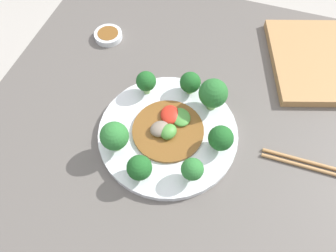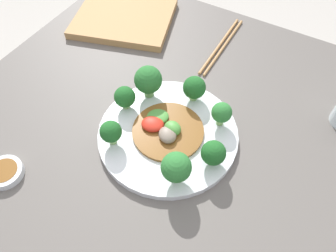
% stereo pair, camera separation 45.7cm
% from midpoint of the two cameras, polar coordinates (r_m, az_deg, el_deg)
% --- Properties ---
extents(ground_plane, '(8.00, 8.00, 0.00)m').
position_cam_midpoint_polar(ground_plane, '(1.32, -9.21, -24.06)').
color(ground_plane, '#B7B2A8').
extents(table, '(0.85, 0.87, 0.70)m').
position_cam_midpoint_polar(table, '(0.98, -12.01, -19.52)').
color(table, '#5B5651').
rests_on(table, ground_plane).
extents(plate, '(0.28, 0.28, 0.02)m').
position_cam_midpoint_polar(plate, '(0.63, -15.75, -14.02)').
color(plate, silver).
rests_on(plate, table).
extents(broccoli_south, '(0.05, 0.05, 0.06)m').
position_cam_midpoint_polar(broccoli_south, '(0.62, -10.27, -5.13)').
color(broccoli_south, '#89B76B').
rests_on(broccoli_south, plate).
extents(broccoli_southwest, '(0.04, 0.04, 0.06)m').
position_cam_midpoint_polar(broccoli_southwest, '(0.58, -5.96, -10.92)').
color(broccoli_southwest, '#7AAD5B').
rests_on(broccoli_southwest, plate).
extents(broccoli_northeast, '(0.04, 0.04, 0.06)m').
position_cam_midpoint_polar(broccoli_northeast, '(0.62, -26.94, -13.69)').
color(broccoli_northeast, '#89B76B').
rests_on(broccoli_northeast, plate).
extents(broccoli_southeast, '(0.06, 0.06, 0.08)m').
position_cam_midpoint_polar(broccoli_southeast, '(0.64, -18.87, -3.55)').
color(broccoli_southeast, '#70A356').
rests_on(broccoli_southeast, plate).
extents(broccoli_east, '(0.04, 0.04, 0.05)m').
position_cam_midpoint_polar(broccoli_east, '(0.65, -23.16, -6.69)').
color(broccoli_east, '#89B76B').
rests_on(broccoli_east, plate).
extents(broccoli_west, '(0.05, 0.05, 0.06)m').
position_cam_midpoint_polar(broccoli_west, '(0.55, -9.15, -19.59)').
color(broccoli_west, '#70A356').
rests_on(broccoli_west, plate).
extents(broccoli_northwest, '(0.05, 0.05, 0.07)m').
position_cam_midpoint_polar(broccoli_northwest, '(0.55, -17.30, -22.25)').
color(broccoli_northwest, '#89B76B').
rests_on(broccoli_northwest, plate).
extents(stirfry_center, '(0.14, 0.14, 0.03)m').
position_cam_midpoint_polar(stirfry_center, '(0.62, -16.46, -13.27)').
color(stirfry_center, brown).
rests_on(stirfry_center, plate).
extents(chopsticks, '(0.02, 0.24, 0.01)m').
position_cam_midpoint_polar(chopsticks, '(0.76, -2.10, 5.26)').
color(chopsticks, '#AD7F4C').
rests_on(chopsticks, table).
extents(sauce_dish, '(0.07, 0.07, 0.02)m').
position_cam_midpoint_polar(sauce_dish, '(0.75, -41.54, -17.34)').
color(sauce_dish, silver).
rests_on(sauce_dish, table).
extents(cutting_board, '(0.31, 0.28, 0.02)m').
position_cam_midpoint_polar(cutting_board, '(0.88, -19.34, 10.49)').
color(cutting_board, '#AD7F4C').
rests_on(cutting_board, table).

